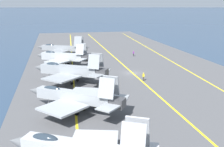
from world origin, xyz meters
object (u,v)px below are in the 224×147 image
(parked_jet_second, at_px, (76,97))
(crew_yellow_vest, at_px, (143,76))
(parked_jet_fifth, at_px, (62,48))
(crew_purple_vest, at_px, (133,53))
(parked_jet_fourth, at_px, (63,57))
(parked_jet_third, at_px, (70,70))

(parked_jet_second, bearing_deg, crew_yellow_vest, -46.47)
(parked_jet_fifth, bearing_deg, crew_yellow_vest, -154.86)
(parked_jet_second, height_order, parked_jet_fifth, parked_jet_fifth)
(crew_yellow_vest, relative_size, crew_purple_vest, 1.04)
(parked_jet_fourth, xyz_separation_m, parked_jet_fifth, (15.04, -0.34, -0.11))
(parked_jet_fourth, height_order, crew_purple_vest, parked_jet_fourth)
(parked_jet_third, xyz_separation_m, crew_yellow_vest, (-1.69, -15.18, -1.65))
(parked_jet_fourth, bearing_deg, parked_jet_fifth, -1.28)
(parked_jet_fifth, bearing_deg, parked_jet_second, -179.67)
(parked_jet_third, relative_size, crew_yellow_vest, 8.90)
(parked_jet_third, height_order, parked_jet_fifth, parked_jet_third)
(parked_jet_second, xyz_separation_m, parked_jet_third, (16.32, -0.23, 0.21))
(parked_jet_second, distance_m, parked_jet_fifth, 48.05)
(parked_jet_third, xyz_separation_m, crew_purple_vest, (25.89, -20.90, -1.68))
(parked_jet_fifth, height_order, crew_yellow_vest, parked_jet_fifth)
(parked_jet_second, height_order, crew_purple_vest, parked_jet_second)
(parked_jet_third, bearing_deg, crew_purple_vest, -38.91)
(parked_jet_fourth, bearing_deg, crew_purple_vest, -67.04)
(parked_jet_third, distance_m, crew_purple_vest, 33.32)
(parked_jet_fourth, relative_size, parked_jet_fifth, 0.91)
(crew_yellow_vest, bearing_deg, parked_jet_third, 83.64)
(parked_jet_third, distance_m, crew_yellow_vest, 15.36)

